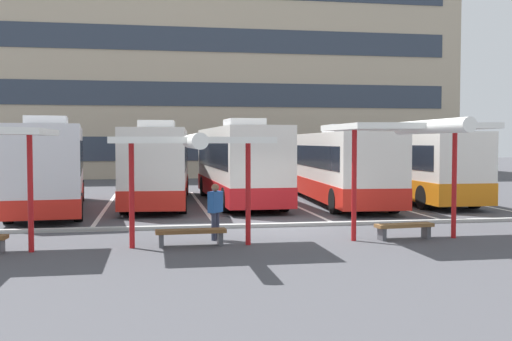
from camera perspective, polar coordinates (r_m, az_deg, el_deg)
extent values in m
plane|color=#47474C|center=(19.67, 2.40, -5.41)|extent=(160.00, 160.00, 0.00)
cube|color=tan|center=(53.49, -5.32, 8.55)|extent=(41.35, 13.99, 16.46)
cube|color=#2D3847|center=(46.21, -4.62, 2.06)|extent=(38.04, 0.08, 1.81)
cube|color=#2D3847|center=(46.35, -4.64, 7.16)|extent=(38.04, 0.08, 1.81)
cube|color=#2D3847|center=(46.85, -4.66, 12.18)|extent=(38.04, 0.08, 1.81)
cube|color=silver|center=(25.65, -18.86, 0.44)|extent=(3.54, 10.69, 3.10)
cube|color=red|center=(25.72, -18.81, -2.29)|extent=(3.59, 10.73, 0.65)
cube|color=black|center=(25.63, -18.87, 1.34)|extent=(3.49, 9.85, 1.19)
cube|color=black|center=(30.84, -18.31, 1.49)|extent=(2.19, 0.30, 1.86)
cube|color=silver|center=(24.33, -19.10, 4.39)|extent=(1.71, 2.34, 0.36)
cylinder|color=black|center=(29.44, -20.63, -1.90)|extent=(0.40, 1.03, 1.00)
cylinder|color=black|center=(29.32, -16.17, -1.85)|extent=(0.40, 1.03, 1.00)
cylinder|color=black|center=(22.22, -22.30, -3.37)|extent=(0.40, 1.03, 1.00)
cylinder|color=black|center=(22.06, -16.38, -3.32)|extent=(0.40, 1.03, 1.00)
cube|color=silver|center=(27.63, -9.10, 0.64)|extent=(3.18, 11.47, 3.04)
cube|color=red|center=(27.69, -9.09, -1.74)|extent=(3.22, 11.51, 0.74)
cube|color=black|center=(27.61, -9.11, 1.47)|extent=(3.15, 10.56, 1.14)
cube|color=black|center=(33.24, -8.57, 1.61)|extent=(2.15, 0.22, 1.82)
cube|color=silver|center=(26.20, -9.30, 4.24)|extent=(1.61, 2.29, 0.36)
cylinder|color=black|center=(31.82, -10.70, -1.44)|extent=(0.36, 1.02, 1.00)
cylinder|color=black|center=(31.72, -6.66, -1.42)|extent=(0.36, 1.02, 1.00)
cylinder|color=black|center=(23.76, -12.33, -2.85)|extent=(0.36, 1.02, 1.00)
cylinder|color=black|center=(23.61, -6.90, -2.84)|extent=(0.36, 1.02, 1.00)
cube|color=silver|center=(27.59, -1.64, 0.76)|extent=(2.86, 10.93, 3.13)
cube|color=red|center=(27.65, -1.63, -1.65)|extent=(2.91, 10.97, 0.80)
cube|color=black|center=(27.58, -1.64, 1.63)|extent=(2.87, 10.06, 1.19)
cube|color=black|center=(32.91, -3.24, 1.73)|extent=(2.23, 0.15, 1.88)
cube|color=silver|center=(26.25, -1.14, 4.47)|extent=(1.58, 2.25, 0.36)
cylinder|color=black|center=(31.28, -4.93, -1.47)|extent=(0.33, 1.01, 1.00)
cylinder|color=black|center=(31.63, -0.74, -1.42)|extent=(0.33, 1.01, 1.00)
cylinder|color=black|center=(23.71, -2.83, -2.80)|extent=(0.33, 1.01, 1.00)
cylinder|color=black|center=(24.17, 2.64, -2.70)|extent=(0.33, 1.01, 1.00)
cube|color=silver|center=(28.06, 7.53, 0.52)|extent=(3.18, 12.32, 2.88)
cube|color=red|center=(28.12, 7.51, -1.59)|extent=(3.22, 12.37, 0.81)
cube|color=black|center=(28.05, 7.53, 1.38)|extent=(3.16, 11.35, 0.94)
cube|color=black|center=(33.97, 5.01, 1.50)|extent=(2.24, 0.20, 1.73)
cube|color=silver|center=(26.57, 8.36, 3.90)|extent=(1.64, 2.28, 0.36)
cylinder|color=black|center=(32.28, 3.53, -1.34)|extent=(0.35, 1.01, 1.00)
cylinder|color=black|center=(32.78, 7.57, -1.30)|extent=(0.35, 1.01, 1.00)
cylinder|color=black|center=(23.50, 7.43, -2.87)|extent=(0.35, 1.01, 1.00)
cylinder|color=black|center=(24.18, 12.84, -2.76)|extent=(0.35, 1.01, 1.00)
cube|color=silver|center=(30.24, 13.78, 0.65)|extent=(2.49, 12.22, 2.91)
cube|color=orange|center=(30.30, 13.76, -1.26)|extent=(2.53, 12.26, 0.89)
cube|color=black|center=(30.23, 13.79, 1.39)|extent=(2.51, 11.24, 1.03)
cube|color=black|center=(35.88, 9.89, 1.56)|extent=(2.15, 0.09, 1.75)
cube|color=silver|center=(28.84, 15.04, 3.79)|extent=(1.47, 2.21, 0.36)
cylinder|color=black|center=(34.09, 8.99, -1.15)|extent=(0.30, 1.00, 1.00)
cylinder|color=black|center=(34.88, 12.47, -1.10)|extent=(0.30, 1.00, 1.00)
cylinder|color=black|center=(25.76, 15.50, -2.46)|extent=(0.30, 1.00, 1.00)
cylinder|color=black|center=(26.80, 19.83, -2.32)|extent=(0.30, 1.00, 1.00)
cube|color=white|center=(27.15, -22.40, -3.35)|extent=(0.16, 14.00, 0.01)
cube|color=white|center=(26.55, -13.88, -3.36)|extent=(0.16, 14.00, 0.01)
cube|color=white|center=(26.56, -5.17, -3.29)|extent=(0.16, 14.00, 0.01)
cube|color=white|center=(27.17, 3.33, -3.15)|extent=(0.16, 14.00, 0.01)
cube|color=white|center=(28.35, 11.29, -2.95)|extent=(0.16, 14.00, 0.01)
cube|color=white|center=(30.02, 18.49, -2.73)|extent=(0.16, 14.00, 0.01)
cylinder|color=red|center=(16.22, -20.47, -2.01)|extent=(0.14, 0.14, 2.98)
cube|color=#4C4C51|center=(16.49, -22.90, -6.58)|extent=(0.14, 0.34, 0.35)
cylinder|color=red|center=(16.10, -11.62, -2.35)|extent=(0.14, 0.14, 2.74)
cylinder|color=red|center=(16.28, -0.75, -2.24)|extent=(0.14, 0.14, 2.74)
cube|color=white|center=(16.06, -6.18, 2.86)|extent=(4.07, 2.90, 0.17)
cylinder|color=white|center=(14.76, -5.87, 2.76)|extent=(0.36, 4.07, 0.36)
cube|color=brown|center=(16.27, -6.14, -5.70)|extent=(1.88, 0.48, 0.10)
cube|color=#4C4C51|center=(16.25, -8.92, -6.53)|extent=(0.13, 0.34, 0.35)
cube|color=#4C4C51|center=(16.40, -3.39, -6.42)|extent=(0.13, 0.34, 0.35)
cylinder|color=red|center=(17.14, 9.22, -1.40)|extent=(0.14, 0.14, 3.12)
cylinder|color=red|center=(18.34, 18.15, -1.23)|extent=(0.14, 0.14, 3.12)
cube|color=white|center=(17.65, 13.90, 4.00)|extent=(4.01, 3.36, 0.18)
cylinder|color=white|center=(16.26, 16.06, 3.98)|extent=(0.36, 4.01, 0.36)
cube|color=brown|center=(17.81, 13.78, -5.03)|extent=(1.74, 0.60, 0.10)
cube|color=#4C4C51|center=(17.51, 11.76, -5.89)|extent=(0.16, 0.35, 0.35)
cube|color=#4C4C51|center=(18.20, 15.71, -5.61)|extent=(0.16, 0.35, 0.35)
cube|color=#ADADA8|center=(19.87, 2.27, -5.15)|extent=(44.00, 0.24, 0.12)
cylinder|color=#33384C|center=(17.27, -3.69, -5.22)|extent=(0.14, 0.14, 0.79)
cylinder|color=#33384C|center=(17.14, -4.00, -5.28)|extent=(0.14, 0.14, 0.79)
cube|color=#2659A5|center=(17.13, -3.85, -2.96)|extent=(0.46, 0.49, 0.59)
sphere|color=#936B4C|center=(17.09, -3.86, -1.62)|extent=(0.21, 0.21, 0.21)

